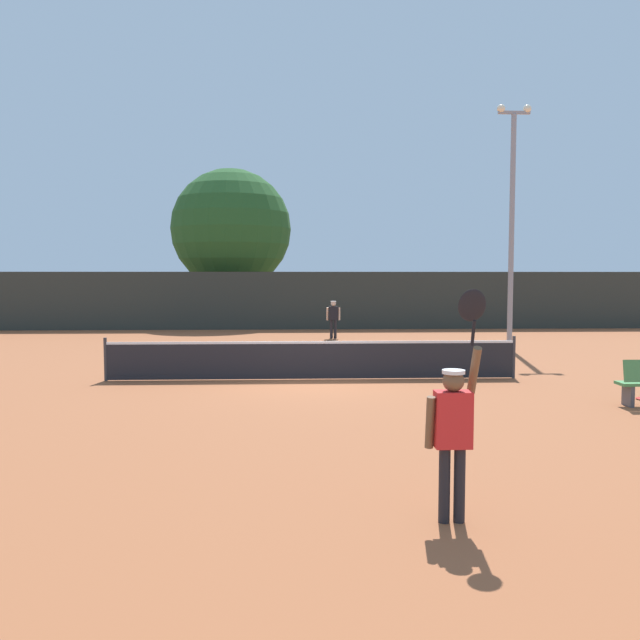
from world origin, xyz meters
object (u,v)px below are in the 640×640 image
object	(u,v)px
parked_car_far	(461,305)
player_receiving	(333,316)
light_pole	(512,212)
parked_car_mid	(252,307)
player_serving	(454,422)
large_tree	(231,229)
parked_car_near	(165,305)
tennis_ball	(371,372)

from	to	relation	value
parked_car_far	player_receiving	bearing A→B (deg)	-131.99
player_receiving	light_pole	size ratio (longest dim) A/B	0.18
parked_car_mid	player_serving	bearing A→B (deg)	-75.21
light_pole	large_tree	size ratio (longest dim) A/B	1.02
player_serving	parked_car_near	world-z (taller)	player_serving
parked_car_mid	parked_car_far	world-z (taller)	same
parked_car_mid	large_tree	bearing A→B (deg)	-104.31
parked_car_far	tennis_ball	bearing A→B (deg)	-117.71
tennis_ball	parked_car_near	distance (m)	24.37
tennis_ball	parked_car_mid	world-z (taller)	parked_car_mid
large_tree	parked_car_near	xyz separation A→B (m)	(-4.45, 4.61, -4.27)
parked_car_far	large_tree	bearing A→B (deg)	-170.67
player_serving	light_pole	world-z (taller)	light_pole
tennis_ball	parked_car_mid	distance (m)	20.52
tennis_ball	parked_car_far	bearing A→B (deg)	69.48
parked_car_near	parked_car_far	bearing A→B (deg)	-3.67
large_tree	player_receiving	bearing A→B (deg)	-59.19
light_pole	large_tree	bearing A→B (deg)	130.65
parked_car_near	parked_car_mid	bearing A→B (deg)	-24.65
large_tree	parked_car_near	distance (m)	7.70
tennis_ball	light_pole	bearing A→B (deg)	42.90
parked_car_mid	parked_car_far	size ratio (longest dim) A/B	1.00
large_tree	parked_car_mid	size ratio (longest dim) A/B	1.87
player_receiving	parked_car_far	size ratio (longest dim) A/B	0.35
player_receiving	parked_car_near	bearing A→B (deg)	-53.93
parked_car_mid	parked_car_far	distance (m)	12.66
parked_car_mid	parked_car_far	xyz separation A→B (m)	(12.55, 1.66, 0.00)
player_serving	tennis_ball	world-z (taller)	player_serving
player_serving	tennis_ball	size ratio (longest dim) A/B	36.13
light_pole	large_tree	xyz separation A→B (m)	(-10.82, 12.60, 0.28)
player_serving	parked_car_mid	size ratio (longest dim) A/B	0.56
light_pole	parked_car_mid	distance (m)	18.36
player_serving	parked_car_near	xyz separation A→B (m)	(-9.41, 32.62, -0.29)
light_pole	player_serving	bearing A→B (deg)	-110.84
player_receiving	parked_car_mid	xyz separation A→B (m)	(-4.02, 10.62, -0.16)
tennis_ball	large_tree	distance (m)	19.14
large_tree	parked_car_far	distance (m)	14.68
tennis_ball	light_pole	xyz separation A→B (m)	(5.46, 5.08, 4.73)
parked_car_near	parked_car_mid	xyz separation A→B (m)	(5.38, -2.28, 0.00)
player_receiving	parked_car_far	world-z (taller)	parked_car_far
player_serving	player_receiving	world-z (taller)	player_serving
parked_car_near	light_pole	bearing A→B (deg)	-50.11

